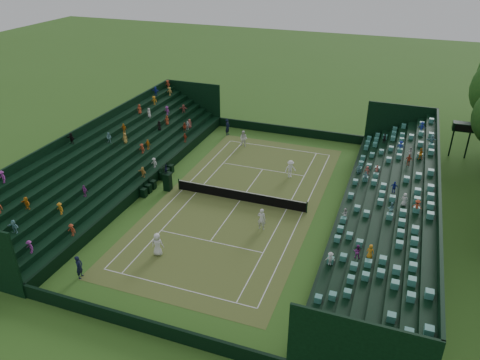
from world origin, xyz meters
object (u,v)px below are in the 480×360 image
at_px(player_near_east, 262,219).
at_px(player_far_west, 244,139).
at_px(tennis_net, 240,195).
at_px(player_far_east, 290,169).
at_px(player_near_west, 157,244).
at_px(umpire_chair, 167,179).

bearing_deg(player_near_east, player_far_west, -63.66).
height_order(tennis_net, player_far_east, player_far_east).
bearing_deg(tennis_net, player_near_west, -107.22).
height_order(tennis_net, player_far_west, player_far_west).
distance_m(tennis_net, player_far_west, 11.64).
bearing_deg(player_far_west, player_near_east, -61.74).
bearing_deg(player_far_west, tennis_net, -68.18).
bearing_deg(player_far_west, player_near_west, -84.13).
xyz_separation_m(player_far_west, player_far_east, (6.53, -5.29, -0.02)).
bearing_deg(umpire_chair, player_far_west, 75.12).
bearing_deg(umpire_chair, tennis_net, 3.53).
relative_size(player_near_west, player_near_east, 0.97).
xyz_separation_m(umpire_chair, player_near_east, (9.74, -3.10, -0.15)).
bearing_deg(player_near_east, player_far_east, -87.33).
distance_m(umpire_chair, player_near_east, 10.22).
relative_size(umpire_chair, player_near_west, 1.41).
distance_m(umpire_chair, player_near_west, 9.54).
bearing_deg(player_near_west, player_far_east, -122.38).
xyz_separation_m(umpire_chair, player_far_east, (9.58, 6.17, -0.21)).
relative_size(umpire_chair, player_far_west, 1.41).
height_order(player_near_west, player_far_west, player_near_west).
bearing_deg(tennis_net, player_far_west, 108.26).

